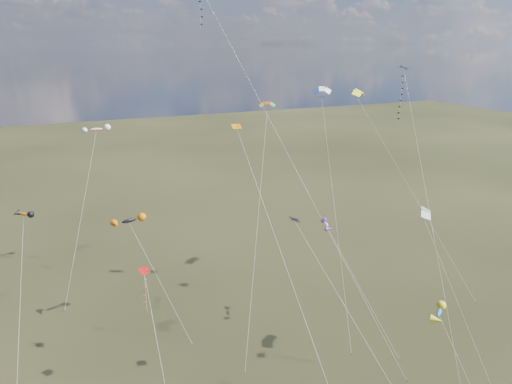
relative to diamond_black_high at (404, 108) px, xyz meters
name	(u,v)px	position (x,y,z in m)	size (l,w,h in m)	color
diamond_black_high	(404,108)	(0.00, 0.00, 0.00)	(6.19, 20.51, 31.70)	black
diamond_navy_tall	(220,40)	(-20.63, 5.93, 7.58)	(15.84, 20.70, 40.23)	#120F54
diamond_black_mid	(325,272)	(-16.28, -10.01, -13.11)	(8.63, 10.56, 18.71)	black
diamond_red_low	(147,297)	(-31.69, -2.77, -16.00)	(1.17, 9.18, 13.78)	#A70C0B
diamond_orange_center	(273,228)	(-21.32, -9.00, -8.24)	(4.51, 17.96, 27.13)	orange
parafoil_yellow	(359,92)	(0.87, 10.14, 0.94)	(13.25, 15.64, 28.68)	yellow
parafoil_blue_white	(322,90)	(-5.86, 8.86, 1.52)	(5.20, 16.40, 29.26)	#2261AD
parafoil_striped	(426,210)	(-4.06, -9.29, -9.01)	(3.75, 12.20, 18.65)	gold
parafoil_tricolor	(267,105)	(-12.20, 11.88, -0.39)	(11.29, 17.29, 27.33)	yellow
novelty_black_orange	(129,221)	(-30.99, 11.13, -13.32)	(6.97, 9.37, 14.25)	black
novelty_orange_black	(23,215)	(-42.38, 12.83, -11.39)	(3.65, 12.61, 16.10)	#D15B0E
novelty_white_purple	(327,225)	(-9.56, 0.50, -13.38)	(5.16, 11.23, 14.04)	white
novelty_redwhite_stripe	(96,130)	(-32.41, 28.00, -4.85)	(9.21, 12.13, 22.77)	#C0080D
novelty_blue_yellow	(439,313)	(-9.24, -17.34, -14.99)	(3.20, 9.69, 12.48)	#2068AA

